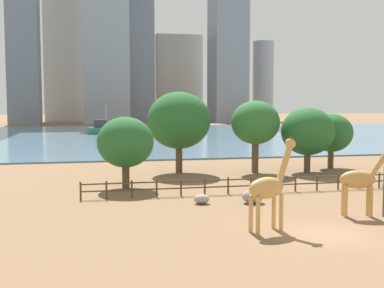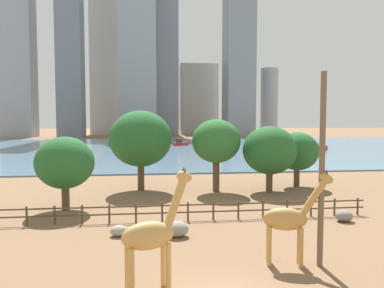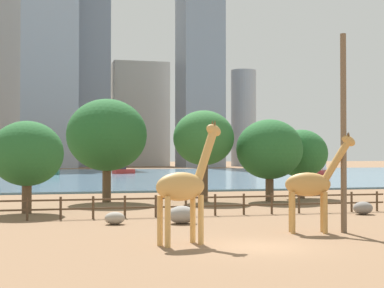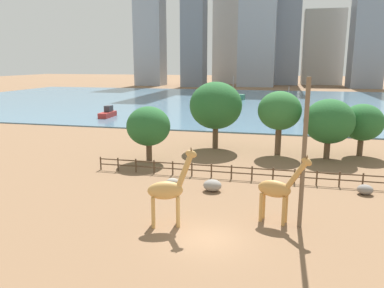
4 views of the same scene
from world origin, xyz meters
name	(u,v)px [view 2 (image 2 of 4)]	position (x,y,z in m)	size (l,w,h in m)	color
ground_plane	(160,148)	(0.00, 80.00, 0.00)	(400.00, 400.00, 0.00)	brown
harbor_water	(161,148)	(0.00, 77.00, 0.10)	(180.00, 86.00, 0.20)	slate
giraffe_tall	(152,235)	(-2.83, 1.25, 2.41)	(3.22, 1.59, 5.17)	tan
giraffe_companion	(289,219)	(3.87, 3.34, 2.29)	(3.45, 1.46, 4.78)	#C18C47
utility_pole	(322,170)	(5.35, 3.03, 4.72)	(0.28, 0.28, 9.45)	brown
boulder_near_fence	(177,229)	(-1.27, 8.42, 0.48)	(1.50, 1.27, 0.95)	gray
boulder_by_pole	(119,231)	(-4.80, 8.92, 0.33)	(1.07, 0.88, 0.66)	gray
boulder_small	(344,216)	(10.68, 10.44, 0.39)	(1.22, 1.05, 0.79)	gray
enclosure_fence	(189,210)	(-0.09, 12.00, 0.75)	(26.12, 0.14, 1.30)	#4C3826
tree_left_large	(65,163)	(-9.49, 16.17, 3.74)	(4.57, 4.57, 5.82)	brown
tree_center_broad	(141,139)	(-3.72, 23.79, 5.21)	(6.25, 6.25, 8.04)	brown
tree_right_tall	(297,151)	(12.71, 23.89, 3.76)	(4.51, 4.51, 5.82)	brown
tree_left_small	(216,142)	(3.73, 22.39, 4.97)	(4.80, 4.80, 7.18)	brown
tree_right_small	(270,150)	(8.94, 21.57, 4.10)	(5.29, 5.29, 6.50)	brown
boat_ferry	(180,143)	(5.52, 85.30, 0.82)	(4.32, 3.04, 3.67)	#B22D28
boat_sailboat	(122,142)	(-9.71, 83.44, 1.27)	(7.33, 3.26, 6.40)	#337259
boat_barge	(321,147)	(36.23, 66.96, 0.88)	(4.21, 4.44, 4.05)	#B22D28
skyline_tower_needle	(137,44)	(-7.21, 146.66, 38.77)	(15.32, 13.78, 77.54)	#939EAD
skyline_block_central	(109,33)	(-20.90, 168.89, 47.80)	(16.87, 15.43, 95.60)	#B7B2A8
skyline_tower_glass	(18,65)	(-54.09, 142.99, 28.75)	(12.08, 10.53, 57.50)	#939EAD
skyline_block_left	(269,102)	(53.42, 156.51, 15.39)	(8.12, 8.12, 30.79)	#939EAD
skyline_block_right	(198,100)	(21.45, 167.53, 16.70)	(17.85, 12.31, 33.40)	#ADA89E
skyline_tower_short	(69,16)	(-33.03, 138.48, 46.98)	(9.42, 10.36, 93.96)	slate
skyline_block_wide	(239,42)	(36.13, 146.16, 40.59)	(11.84, 14.28, 81.18)	gray
skyline_tower_far	(163,35)	(3.95, 161.03, 46.02)	(13.83, 10.27, 92.04)	gray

